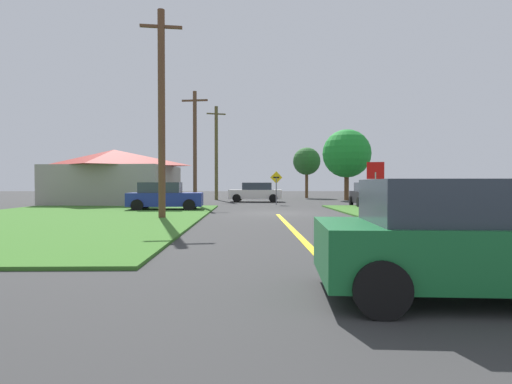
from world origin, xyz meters
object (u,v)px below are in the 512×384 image
(car_behind_on_main_road, at_px, (457,239))
(utility_pole_mid, at_px, (195,147))
(pine_tree_center, at_px, (347,154))
(direction_sign, at_px, (276,184))
(utility_pole_near, at_px, (162,112))
(parked_car_near_building, at_px, (164,197))
(car_approaching_junction, at_px, (256,192))
(utility_pole_far, at_px, (216,152))
(car_on_crossroad, at_px, (369,195))
(oak_tree_left, at_px, (307,161))
(barn, at_px, (114,177))
(stop_sign, at_px, (375,177))

(car_behind_on_main_road, bearing_deg, utility_pole_mid, 110.37)
(car_behind_on_main_road, height_order, pine_tree_center, pine_tree_center)
(utility_pole_mid, relative_size, direction_sign, 3.22)
(utility_pole_near, bearing_deg, direction_sign, 63.82)
(car_behind_on_main_road, relative_size, utility_pole_mid, 0.50)
(parked_car_near_building, bearing_deg, pine_tree_center, 42.79)
(car_approaching_junction, bearing_deg, utility_pole_far, -44.12)
(car_on_crossroad, xyz_separation_m, utility_pole_mid, (-11.70, 1.10, 3.28))
(car_on_crossroad, relative_size, parked_car_near_building, 1.03)
(oak_tree_left, xyz_separation_m, barn, (-16.11, -12.82, -1.86))
(car_behind_on_main_road, height_order, direction_sign, direction_sign)
(stop_sign, xyz_separation_m, barn, (-16.05, 10.52, 0.17))
(car_approaching_junction, relative_size, car_behind_on_main_road, 1.15)
(pine_tree_center, bearing_deg, utility_pole_far, 175.52)
(stop_sign, bearing_deg, barn, -19.20)
(stop_sign, height_order, utility_pole_near, utility_pole_near)
(direction_sign, bearing_deg, parked_car_near_building, -137.81)
(oak_tree_left, bearing_deg, direction_sign, -107.41)
(utility_pole_near, height_order, utility_pole_far, utility_pole_near)
(car_behind_on_main_road, distance_m, direction_sign, 24.20)
(stop_sign, height_order, utility_pole_mid, utility_pole_mid)
(utility_pole_near, relative_size, pine_tree_center, 1.39)
(barn, bearing_deg, parked_car_near_building, -53.26)
(utility_pole_mid, relative_size, utility_pole_far, 0.90)
(utility_pole_far, xyz_separation_m, barn, (-6.90, -8.07, -2.47))
(utility_pole_far, distance_m, oak_tree_left, 10.38)
(parked_car_near_building, distance_m, pine_tree_center, 19.98)
(car_approaching_junction, relative_size, car_on_crossroad, 1.03)
(oak_tree_left, bearing_deg, car_on_crossroad, -83.58)
(stop_sign, distance_m, oak_tree_left, 23.43)
(oak_tree_left, bearing_deg, utility_pole_far, -152.72)
(stop_sign, bearing_deg, utility_pole_far, -49.76)
(stop_sign, relative_size, car_approaching_junction, 0.57)
(pine_tree_center, bearing_deg, parked_car_near_building, -135.09)
(car_approaching_junction, height_order, utility_pole_far, utility_pole_far)
(car_on_crossroad, height_order, parked_car_near_building, same)
(direction_sign, bearing_deg, car_behind_on_main_road, -88.22)
(stop_sign, distance_m, utility_pole_mid, 13.10)
(utility_pole_far, height_order, direction_sign, utility_pole_far)
(parked_car_near_building, bearing_deg, barn, 124.61)
(parked_car_near_building, bearing_deg, stop_sign, -21.00)
(car_on_crossroad, relative_size, direction_sign, 1.79)
(utility_pole_far, bearing_deg, utility_pole_mid, -93.84)
(pine_tree_center, bearing_deg, direction_sign, -132.65)
(utility_pole_far, bearing_deg, pine_tree_center, -4.48)
(car_approaching_junction, xyz_separation_m, oak_tree_left, (5.58, 8.79, 3.07))
(parked_car_near_building, height_order, utility_pole_near, utility_pole_near)
(car_approaching_junction, distance_m, direction_sign, 4.81)
(car_approaching_junction, relative_size, barn, 0.51)
(utility_pole_mid, bearing_deg, pine_tree_center, 36.06)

